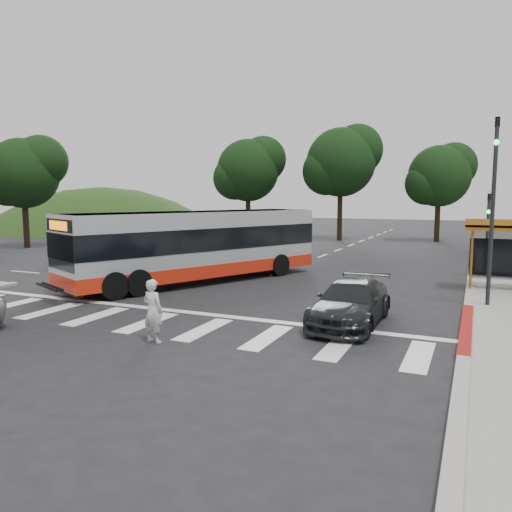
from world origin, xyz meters
The scene contains 15 objects.
ground centered at (0.00, 0.00, 0.00)m, with size 140.00×140.00×0.00m, color black.
curb_east centered at (9.00, 8.00, 0.07)m, with size 0.30×40.00×0.15m, color #9E9991.
curb_east_red centered at (9.00, -2.00, 0.08)m, with size 0.32×6.00×0.15m, color maroon.
hillside_nw centered at (-32.00, 30.00, 0.00)m, with size 44.00×44.00×10.00m, color #213912.
crosswalk_ladder centered at (0.00, -5.00, 0.01)m, with size 18.00×2.60×0.01m, color silver.
traffic_signal_ne_tall centered at (9.60, 1.49, 3.88)m, with size 0.18×0.37×6.50m.
traffic_signal_ne_short centered at (9.60, 8.49, 2.48)m, with size 0.18×0.37×4.00m.
tree_north_a centered at (-1.92, 26.07, 6.92)m, with size 6.60×6.15×10.17m.
tree_north_b centered at (6.07, 28.06, 5.66)m, with size 5.72×5.33×8.43m.
tree_north_c centered at (-9.92, 24.06, 6.29)m, with size 6.16×5.74×9.30m.
tree_west_a centered at (-21.93, 10.06, 5.66)m, with size 5.72×5.33×8.43m.
transit_bus centered at (-2.38, 2.10, 1.60)m, with size 2.68×12.35×3.19m, color #AEB1B3, non-canonical shape.
pedestrian centered at (1.41, -6.64, 0.85)m, with size 0.62×0.41×1.71m, color silver.
dark_sedan centered at (5.76, -2.61, 0.66)m, with size 1.86×4.57×1.33m, color #212427.
west_car_white centered at (-11.74, 5.29, 0.66)m, with size 1.55×3.85×1.31m, color silver.
Camera 1 is at (9.14, -17.33, 3.86)m, focal length 35.00 mm.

